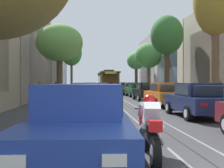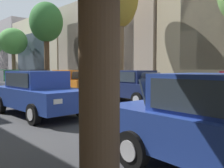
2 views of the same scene
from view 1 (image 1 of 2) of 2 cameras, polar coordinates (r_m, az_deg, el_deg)
ground_plane at (r=24.34m, az=1.23°, el=-3.41°), size 160.00×160.00×0.00m
trolley_track_rails at (r=27.56m, az=0.56°, el=-2.96°), size 1.14×60.37×0.01m
building_facade_left at (r=29.23m, az=-19.11°, el=5.03°), size 5.59×52.07×8.57m
building_facade_right at (r=29.81m, az=19.64°, el=6.14°), size 5.37×52.07×10.75m
parked_car_blue_near_left at (r=5.30m, az=-6.67°, el=-8.54°), size 2.13×4.42×1.58m
parked_car_blue_second_left at (r=12.10m, az=-4.63°, el=-3.50°), size 2.09×4.40×1.58m
parked_car_silver_mid_left at (r=18.10m, az=-5.32°, el=-2.20°), size 2.08×4.39×1.58m
parked_car_grey_fourth_left at (r=24.03m, az=-5.23°, el=-1.55°), size 2.11×4.41×1.58m
parked_car_maroon_fifth_left at (r=30.00m, az=-4.85°, el=-1.16°), size 2.07×4.39×1.58m
parked_car_teal_sixth_left at (r=36.08m, az=-4.75°, el=-0.90°), size 2.12×4.41×1.58m
parked_car_beige_far_left at (r=42.11m, az=-4.85°, el=-0.71°), size 2.10×4.40×1.58m
parked_car_navy_second_right at (r=13.21m, az=17.27°, el=-3.18°), size 2.03×4.38×1.58m
parked_car_orange_mid_right at (r=18.52m, az=10.91°, el=-2.15°), size 2.08×4.40×1.58m
parked_car_black_fourth_right at (r=24.09m, az=7.25°, el=-1.55°), size 2.02×4.37×1.58m
parked_car_green_fifth_right at (r=30.20m, az=5.11°, el=-1.15°), size 2.09×4.40×1.58m
parked_car_silver_sixth_right at (r=35.59m, az=3.63°, el=-0.92°), size 2.09×4.40×1.58m
parked_car_blue_far_right at (r=40.87m, az=2.75°, el=-0.74°), size 2.07×4.39×1.58m
street_tree_kerb_left_second at (r=20.67m, az=-10.97°, el=8.33°), size 3.45×2.76×5.94m
street_tree_kerb_left_mid at (r=36.28m, az=-8.50°, el=6.45°), size 2.72×2.57×7.21m
street_tree_kerb_right_second at (r=17.65m, az=20.83°, el=15.60°), size 2.56×2.30×8.56m
street_tree_kerb_right_mid at (r=26.86m, az=11.44°, el=9.79°), size 3.10×3.32×8.00m
street_tree_kerb_right_fourth at (r=35.25m, az=7.66°, el=5.84°), size 3.43×3.27×6.64m
street_tree_kerb_right_far at (r=43.00m, az=5.12°, el=4.79°), size 2.95×3.20×6.39m
cable_car_trolley at (r=39.04m, az=-0.92°, el=0.47°), size 2.74×9.16×3.28m
motorcycle_with_rider at (r=5.75m, az=8.06°, el=-9.35°), size 0.58×1.99×1.37m
pedestrian_on_left_pavement at (r=22.81m, az=-14.98°, el=-1.33°), size 0.55×0.42×1.66m
pedestrian_on_right_pavement at (r=29.78m, az=-11.75°, el=-0.84°), size 0.55×0.28×1.73m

